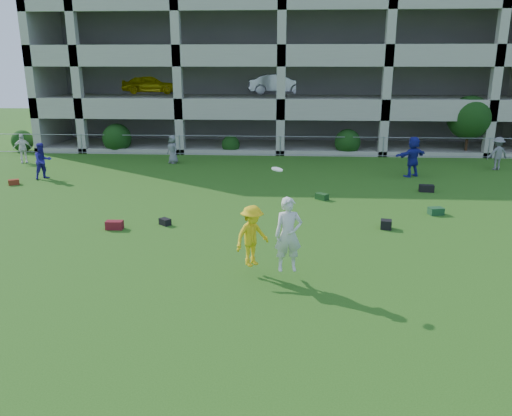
# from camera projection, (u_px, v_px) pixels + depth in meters

# --- Properties ---
(ground) EXTENTS (100.00, 100.00, 0.00)m
(ground) POSITION_uv_depth(u_px,v_px,m) (266.00, 304.00, 11.34)
(ground) COLOR #235114
(ground) RESTS_ON ground
(bystander_a) EXTENTS (1.03, 1.05, 1.71)m
(bystander_a) POSITION_uv_depth(u_px,v_px,m) (43.00, 161.00, 23.45)
(bystander_a) COLOR #291F91
(bystander_a) RESTS_ON ground
(bystander_b) EXTENTS (1.00, 0.80, 1.59)m
(bystander_b) POSITION_uv_depth(u_px,v_px,m) (22.00, 148.00, 27.26)
(bystander_b) COLOR silver
(bystander_b) RESTS_ON ground
(bystander_c) EXTENTS (0.88, 0.85, 1.52)m
(bystander_c) POSITION_uv_depth(u_px,v_px,m) (173.00, 149.00, 27.17)
(bystander_c) COLOR slate
(bystander_c) RESTS_ON ground
(bystander_d) EXTENTS (1.83, 1.42, 1.94)m
(bystander_d) POSITION_uv_depth(u_px,v_px,m) (413.00, 157.00, 23.92)
(bystander_d) COLOR #202495
(bystander_d) RESTS_ON ground
(bystander_f) EXTENTS (1.19, 0.85, 1.68)m
(bystander_f) POSITION_uv_depth(u_px,v_px,m) (497.00, 154.00, 25.49)
(bystander_f) COLOR slate
(bystander_f) RESTS_ON ground
(bag_red_a) EXTENTS (0.56, 0.32, 0.28)m
(bag_red_a) POSITION_uv_depth(u_px,v_px,m) (115.00, 225.00, 16.44)
(bag_red_a) COLOR #601310
(bag_red_a) RESTS_ON ground
(bag_black_b) EXTENTS (0.47, 0.45, 0.22)m
(bag_black_b) POSITION_uv_depth(u_px,v_px,m) (165.00, 222.00, 16.88)
(bag_black_b) COLOR black
(bag_black_b) RESTS_ON ground
(bag_green_c) EXTENTS (0.56, 0.45, 0.26)m
(bag_green_c) POSITION_uv_depth(u_px,v_px,m) (436.00, 211.00, 18.03)
(bag_green_c) COLOR #153B1D
(bag_green_c) RESTS_ON ground
(crate_d) EXTENTS (0.41, 0.41, 0.30)m
(crate_d) POSITION_uv_depth(u_px,v_px,m) (386.00, 224.00, 16.47)
(crate_d) COLOR black
(crate_d) RESTS_ON ground
(bag_black_e) EXTENTS (0.63, 0.36, 0.30)m
(bag_black_e) POSITION_uv_depth(u_px,v_px,m) (426.00, 188.00, 21.24)
(bag_black_e) COLOR black
(bag_black_e) RESTS_ON ground
(bag_red_f) EXTENTS (0.53, 0.47, 0.24)m
(bag_red_f) POSITION_uv_depth(u_px,v_px,m) (14.00, 182.00, 22.48)
(bag_red_f) COLOR #602110
(bag_red_f) RESTS_ON ground
(bag_green_g) EXTENTS (0.57, 0.56, 0.25)m
(bag_green_g) POSITION_uv_depth(u_px,v_px,m) (322.00, 196.00, 20.03)
(bag_green_g) COLOR #133312
(bag_green_g) RESTS_ON ground
(frisbee_contest) EXTENTS (1.85, 1.35, 2.62)m
(frisbee_contest) POSITION_uv_depth(u_px,v_px,m) (265.00, 235.00, 12.42)
(frisbee_contest) COLOR yellow
(frisbee_contest) RESTS_ON ground
(parking_garage) EXTENTS (30.00, 14.00, 12.00)m
(parking_garage) POSITION_uv_depth(u_px,v_px,m) (283.00, 53.00, 36.22)
(parking_garage) COLOR #9E998C
(parking_garage) RESTS_ON ground
(fence) EXTENTS (36.06, 0.06, 1.20)m
(fence) POSITION_uv_depth(u_px,v_px,m) (280.00, 146.00, 29.38)
(fence) COLOR gray
(fence) RESTS_ON ground
(shrub_row) EXTENTS (34.38, 2.52, 3.50)m
(shrub_row) POSITION_uv_depth(u_px,v_px,m) (358.00, 129.00, 29.52)
(shrub_row) COLOR #163D11
(shrub_row) RESTS_ON ground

